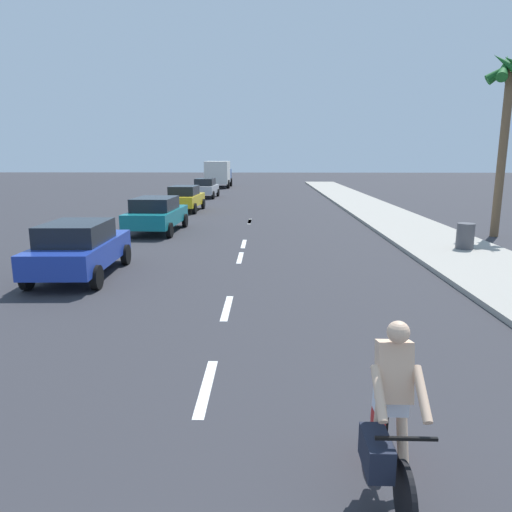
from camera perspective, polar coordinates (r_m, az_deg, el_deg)
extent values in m
plane|color=#2D2D33|center=(19.75, -1.30, 2.13)|extent=(160.00, 160.00, 0.00)
cube|color=#9E998E|center=(22.71, 18.44, 2.98)|extent=(3.60, 80.00, 0.14)
cube|color=white|center=(7.33, -5.99, -15.35)|extent=(0.16, 1.80, 0.01)
cube|color=white|center=(10.78, -3.50, -6.22)|extent=(0.16, 1.80, 0.01)
cube|color=white|center=(15.98, -1.92, -0.19)|extent=(0.16, 1.80, 0.01)
cube|color=white|center=(18.50, -1.48, 1.48)|extent=(0.16, 1.80, 0.01)
cube|color=white|center=(24.79, -0.78, 4.15)|extent=(0.16, 1.80, 0.01)
cube|color=white|center=(24.98, -0.76, 4.21)|extent=(0.16, 1.80, 0.01)
cylinder|color=black|center=(4.99, 17.42, -26.02)|extent=(0.06, 0.66, 0.66)
cylinder|color=red|center=(5.83, 14.53, -19.79)|extent=(0.06, 0.66, 0.66)
cube|color=black|center=(5.30, 15.95, -21.07)|extent=(0.04, 0.95, 0.04)
cylinder|color=black|center=(5.35, 15.54, -17.70)|extent=(0.03, 0.03, 0.48)
cube|color=black|center=(4.74, 17.60, -20.17)|extent=(0.56, 0.03, 0.03)
cube|color=beige|center=(5.00, 16.24, -13.13)|extent=(0.34, 0.32, 0.63)
sphere|color=beige|center=(4.78, 16.72, -8.75)|extent=(0.22, 0.22, 0.22)
cube|color=white|center=(5.19, 15.88, -16.20)|extent=(0.32, 0.22, 0.28)
cube|color=black|center=(4.95, 14.24, -21.88)|extent=(0.24, 0.52, 0.32)
cylinder|color=beige|center=(5.33, 17.14, -19.42)|extent=(0.11, 0.32, 0.62)
cylinder|color=beige|center=(5.28, 14.47, -19.61)|extent=(0.11, 0.20, 0.63)
cylinder|color=beige|center=(4.87, 19.32, -15.35)|extent=(0.09, 0.49, 0.41)
cylinder|color=beige|center=(4.77, 14.55, -15.65)|extent=(0.09, 0.49, 0.41)
cube|color=#1E389E|center=(14.32, -20.32, 0.44)|extent=(1.91, 4.29, 0.64)
cube|color=black|center=(14.03, -20.78, 2.67)|extent=(1.63, 2.25, 0.56)
cylinder|color=black|center=(16.02, -21.51, 0.15)|extent=(0.20, 0.65, 0.64)
cylinder|color=black|center=(15.48, -15.36, 0.17)|extent=(0.20, 0.65, 0.64)
cylinder|color=black|center=(13.45, -25.81, -2.35)|extent=(0.20, 0.65, 0.64)
cylinder|color=black|center=(12.79, -18.59, -2.45)|extent=(0.20, 0.65, 0.64)
cube|color=#14727A|center=(21.81, -11.81, 4.65)|extent=(2.06, 4.56, 0.64)
cube|color=black|center=(21.53, -12.04, 6.15)|extent=(1.75, 2.40, 0.56)
cylinder|color=black|center=(23.57, -13.02, 4.21)|extent=(0.21, 0.65, 0.64)
cylinder|color=black|center=(23.11, -8.52, 4.24)|extent=(0.21, 0.65, 0.64)
cylinder|color=black|center=(20.70, -15.40, 3.05)|extent=(0.21, 0.65, 0.64)
cylinder|color=black|center=(20.16, -10.31, 3.06)|extent=(0.21, 0.65, 0.64)
cube|color=gold|center=(29.86, -8.51, 6.67)|extent=(1.93, 4.20, 0.64)
cube|color=black|center=(29.61, -8.63, 7.78)|extent=(1.63, 2.21, 0.56)
cylinder|color=black|center=(31.44, -9.48, 6.22)|extent=(0.21, 0.65, 0.64)
cylinder|color=black|center=(31.08, -6.36, 6.24)|extent=(0.21, 0.65, 0.64)
cylinder|color=black|center=(28.74, -10.78, 5.65)|extent=(0.21, 0.65, 0.64)
cylinder|color=black|center=(28.35, -7.38, 5.67)|extent=(0.21, 0.65, 0.64)
cube|color=#B7BABF|center=(39.46, -6.06, 7.98)|extent=(1.80, 3.95, 0.64)
cube|color=black|center=(39.23, -6.13, 8.83)|extent=(1.52, 2.08, 0.56)
cylinder|color=black|center=(40.92, -6.86, 7.58)|extent=(0.21, 0.65, 0.64)
cylinder|color=black|center=(40.65, -4.59, 7.60)|extent=(0.21, 0.65, 0.64)
cylinder|color=black|center=(38.34, -7.59, 7.27)|extent=(0.21, 0.65, 0.64)
cylinder|color=black|center=(38.05, -5.17, 7.30)|extent=(0.21, 0.65, 0.64)
cube|color=#23478C|center=(54.68, -4.31, 9.63)|extent=(2.41, 2.35, 1.40)
cube|color=silver|center=(51.68, -4.63, 9.99)|extent=(2.41, 4.17, 2.30)
cylinder|color=black|center=(54.71, -5.58, 8.82)|extent=(0.28, 0.90, 0.90)
cylinder|color=black|center=(54.48, -3.04, 8.85)|extent=(0.28, 0.90, 0.90)
cylinder|color=black|center=(50.84, -6.08, 8.58)|extent=(0.28, 0.90, 0.90)
cylinder|color=black|center=(50.60, -3.36, 8.61)|extent=(0.28, 0.90, 0.90)
cylinder|color=brown|center=(22.39, 27.48, 11.01)|extent=(0.34, 0.34, 7.03)
cone|color=#195B23|center=(22.90, 28.17, 19.42)|extent=(1.84, 0.81, 1.41)
cone|color=#195B23|center=(22.72, 27.69, 19.54)|extent=(1.23, 1.49, 1.53)
cone|color=#195B23|center=(22.44, 28.05, 19.62)|extent=(1.21, 1.50, 1.46)
cylinder|color=#47474C|center=(18.30, 23.82, 2.21)|extent=(0.60, 0.60, 0.90)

